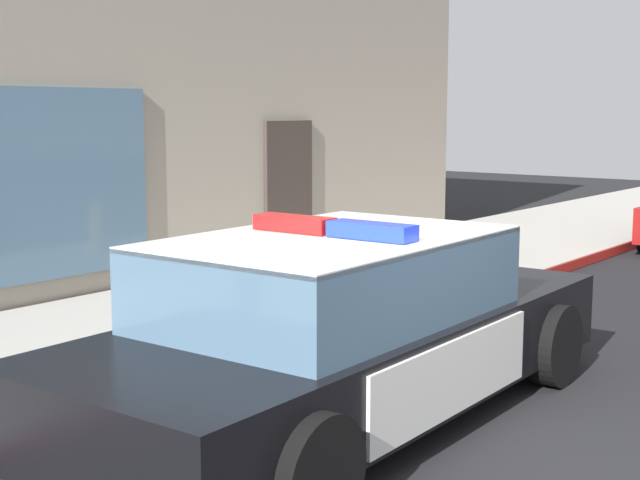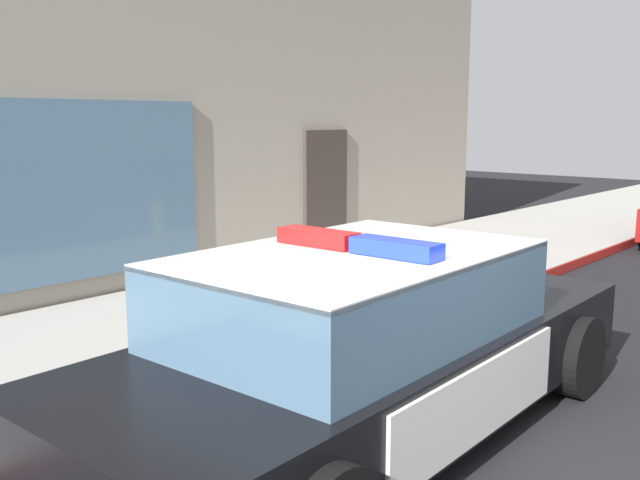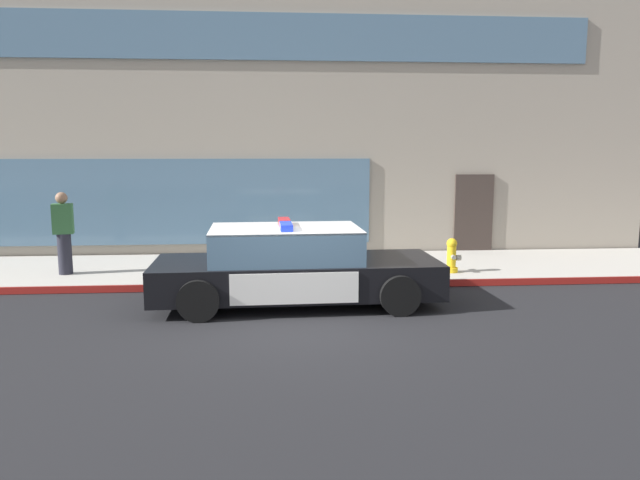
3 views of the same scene
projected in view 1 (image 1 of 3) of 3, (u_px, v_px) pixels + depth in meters
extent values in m
plane|color=black|center=(463.00, 451.00, 5.99)|extent=(48.00, 48.00, 0.00)
cube|color=#B2ADA3|center=(97.00, 346.00, 8.35)|extent=(48.00, 3.41, 0.15)
cube|color=maroon|center=(231.00, 380.00, 7.29)|extent=(28.80, 0.04, 0.14)
cube|color=#382D28|center=(288.00, 194.00, 12.98)|extent=(1.00, 0.08, 2.10)
cube|color=black|center=(348.00, 351.00, 6.59)|extent=(5.02, 2.00, 0.60)
cube|color=silver|center=(452.00, 294.00, 7.82)|extent=(1.74, 1.87, 0.05)
cube|color=silver|center=(176.00, 387.00, 5.18)|extent=(1.44, 1.86, 0.05)
cube|color=silver|center=(243.00, 335.00, 7.06)|extent=(2.09, 0.09, 0.51)
cube|color=silver|center=(455.00, 377.00, 5.95)|extent=(2.09, 0.09, 0.51)
cube|color=yellow|center=(241.00, 334.00, 7.07)|extent=(0.22, 0.02, 0.26)
cube|color=slate|center=(332.00, 279.00, 6.35)|extent=(2.63, 1.74, 0.60)
cube|color=silver|center=(332.00, 238.00, 6.30)|extent=(2.63, 1.74, 0.04)
cube|color=red|center=(295.00, 223.00, 6.49)|extent=(0.22, 0.64, 0.11)
cube|color=blue|center=(372.00, 231.00, 6.09)|extent=(0.22, 0.64, 0.11)
cylinder|color=black|center=(367.00, 315.00, 8.46)|extent=(0.69, 0.24, 0.68)
cylinder|color=black|center=(555.00, 345.00, 7.36)|extent=(0.69, 0.24, 0.68)
cylinder|color=black|center=(87.00, 406.00, 5.86)|extent=(0.69, 0.24, 0.68)
cylinder|color=black|center=(314.00, 474.00, 4.76)|extent=(0.69, 0.24, 0.68)
cylinder|color=gold|center=(392.00, 289.00, 10.36)|extent=(0.28, 0.28, 0.10)
cylinder|color=gold|center=(392.00, 266.00, 10.32)|extent=(0.19, 0.19, 0.45)
sphere|color=gold|center=(393.00, 241.00, 10.28)|extent=(0.22, 0.22, 0.22)
cylinder|color=gray|center=(393.00, 234.00, 10.26)|extent=(0.06, 0.06, 0.05)
cylinder|color=gray|center=(403.00, 265.00, 10.23)|extent=(0.09, 0.10, 0.09)
cylinder|color=gray|center=(382.00, 263.00, 10.40)|extent=(0.09, 0.10, 0.09)
cylinder|color=gray|center=(400.00, 266.00, 10.44)|extent=(0.10, 0.12, 0.12)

